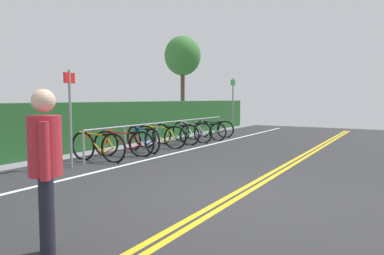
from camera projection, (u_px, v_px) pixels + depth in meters
The scene contains 18 objects.
ground_plane at pixel (237, 197), 5.88m from camera, with size 30.12×10.50×0.05m, color #2B2B2D.
centre_line_yellow_inner at pixel (241, 196), 5.84m from camera, with size 27.11×0.10×0.00m, color gold.
centre_line_yellow_outer at pixel (232, 195), 5.92m from camera, with size 27.11×0.10×0.00m, color gold.
bike_lane_stripe_white at pixel (90, 174), 7.58m from camera, with size 27.11×0.12×0.00m, color white.
bike_rack at pixel (170, 128), 11.83m from camera, with size 7.48×0.05×0.84m.
bicycle_0 at pixel (98, 147), 9.08m from camera, with size 0.46×1.74×0.78m.
bicycle_1 at pixel (124, 143), 9.86m from camera, with size 0.69×1.68×0.75m.
bicycle_2 at pixel (143, 139), 10.72m from camera, with size 0.67×1.69×0.79m.
bicycle_3 at pixel (160, 137), 11.47m from camera, with size 0.59×1.72×0.77m.
bicycle_4 at pixel (175, 134), 12.34m from camera, with size 0.51×1.75×0.76m.
bicycle_5 at pixel (192, 132), 13.01m from camera, with size 0.46×1.74×0.79m.
bicycle_6 at pixel (206, 131), 13.71m from camera, with size 0.46×1.66×0.71m.
bicycle_7 at pixel (214, 129), 14.65m from camera, with size 0.65×1.59×0.73m.
pedestrian at pixel (45, 162), 3.49m from camera, with size 0.34×0.40×1.68m.
sign_post_near at pixel (70, 109), 8.15m from camera, with size 0.36×0.09×2.23m.
sign_post_far at pixel (233, 101), 15.51m from camera, with size 0.36×0.06×2.45m.
hedge_backdrop at pixel (145, 120), 14.22m from camera, with size 16.43×1.24×1.46m, color #235626.
tree_mid at pixel (183, 57), 19.96m from camera, with size 2.01×2.01×5.05m.
Camera 1 is at (-5.35, -2.29, 1.59)m, focal length 33.57 mm.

